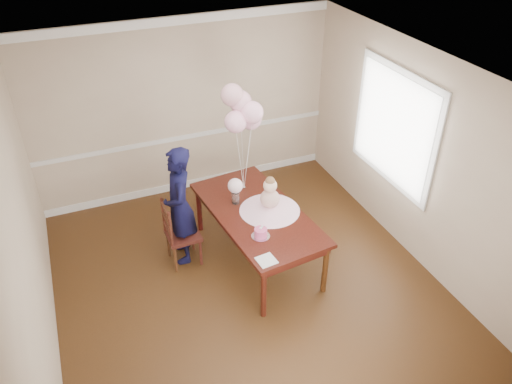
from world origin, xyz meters
name	(u,v)px	position (x,y,z in m)	size (l,w,h in m)	color
floor	(249,287)	(0.00, 0.00, 0.00)	(4.50, 5.00, 0.00)	black
ceiling	(246,79)	(0.00, 0.00, 2.70)	(4.50, 5.00, 0.02)	white
wall_back	(185,109)	(0.00, 2.50, 1.35)	(4.50, 0.02, 2.70)	tan
wall_front	(379,382)	(0.00, -2.50, 1.35)	(4.50, 0.02, 2.70)	tan
wall_left	(27,249)	(-2.25, 0.00, 1.35)	(0.02, 5.00, 2.70)	tan
wall_right	(417,158)	(2.25, 0.00, 1.35)	(0.02, 5.00, 2.70)	tan
chair_rail_trim	(188,137)	(0.00, 2.49, 0.90)	(4.50, 0.02, 0.07)	silver
crown_molding	(178,21)	(0.00, 2.49, 2.63)	(4.50, 0.02, 0.12)	white
baseboard_trim	(192,183)	(0.00, 2.49, 0.06)	(4.50, 0.02, 0.12)	white
window_frame	(394,127)	(2.23, 0.50, 1.55)	(0.02, 1.66, 1.56)	silver
window_blinds	(393,127)	(2.21, 0.50, 1.55)	(0.01, 1.50, 1.40)	silver
dining_table_top	(257,213)	(0.31, 0.48, 0.73)	(1.00, 2.00, 0.05)	black
table_apron	(257,218)	(0.31, 0.48, 0.65)	(0.90, 1.90, 0.10)	black
table_leg_fl	(264,293)	(-0.01, -0.48, 0.35)	(0.07, 0.07, 0.70)	black
table_leg_fr	(325,269)	(0.83, -0.39, 0.35)	(0.07, 0.07, 0.70)	black
table_leg_bl	(199,209)	(-0.21, 1.35, 0.35)	(0.07, 0.07, 0.70)	black
table_leg_br	(252,193)	(0.63, 1.44, 0.35)	(0.07, 0.07, 0.70)	black
baby_skirt	(270,207)	(0.47, 0.44, 0.80)	(0.76, 0.76, 0.10)	#FFBBD7
baby_torso	(270,198)	(0.47, 0.44, 0.93)	(0.24, 0.24, 0.24)	pink
baby_head	(270,186)	(0.47, 0.44, 1.12)	(0.17, 0.17, 0.17)	beige
baby_hair	(270,181)	(0.47, 0.44, 1.18)	(0.12, 0.12, 0.12)	brown
cake_platter	(261,236)	(0.16, 0.01, 0.76)	(0.22, 0.22, 0.01)	silver
birthday_cake	(261,232)	(0.16, 0.01, 0.81)	(0.15, 0.15, 0.10)	#D94482
cake_flower_a	(261,228)	(0.16, 0.01, 0.87)	(0.03, 0.03, 0.03)	white
cake_flower_b	(262,226)	(0.19, 0.03, 0.87)	(0.03, 0.03, 0.03)	silver
rose_vase_near	(236,198)	(0.13, 0.76, 0.83)	(0.10, 0.10, 0.16)	white
roses_near	(235,186)	(0.13, 0.76, 1.01)	(0.19, 0.19, 0.19)	silver
napkin	(266,260)	(0.05, -0.41, 0.76)	(0.20, 0.20, 0.01)	silver
balloon_weight	(244,188)	(0.35, 1.04, 0.76)	(0.04, 0.04, 0.02)	#B7B8BC
balloon_a	(236,122)	(0.25, 1.03, 1.75)	(0.28, 0.28, 0.28)	#FFB4D0
balloon_b	(252,112)	(0.46, 1.00, 1.85)	(0.28, 0.28, 0.28)	#FFB4D1
balloon_c	(240,102)	(0.36, 1.14, 1.95)	(0.28, 0.28, 0.28)	#E6A3B6
balloon_d	(232,95)	(0.26, 1.15, 2.05)	(0.28, 0.28, 0.28)	#D899A5
balloon_e	(251,119)	(0.49, 1.13, 1.70)	(0.28, 0.28, 0.28)	#E8A4C1
balloon_ribbon_a	(240,161)	(0.30, 1.03, 1.18)	(0.00, 0.00, 0.84)	white
balloon_ribbon_b	(248,157)	(0.40, 1.02, 1.23)	(0.00, 0.00, 0.94)	white
balloon_ribbon_c	(242,152)	(0.36, 1.09, 1.28)	(0.00, 0.00, 1.04)	silver
balloon_ribbon_d	(239,149)	(0.30, 1.09, 1.33)	(0.00, 0.00, 1.14)	white
balloon_ribbon_e	(247,159)	(0.42, 1.08, 1.16)	(0.00, 0.00, 0.79)	white
dining_chair_seat	(183,235)	(-0.59, 0.79, 0.42)	(0.41, 0.41, 0.05)	#34120E
chair_leg_fl	(176,259)	(-0.75, 0.62, 0.20)	(0.04, 0.04, 0.40)	#3D2010
chair_leg_fr	(201,252)	(-0.41, 0.63, 0.20)	(0.04, 0.04, 0.40)	#3B1410
chair_leg_bl	(168,244)	(-0.76, 0.96, 0.20)	(0.04, 0.04, 0.40)	black
chair_leg_br	(193,237)	(-0.42, 0.96, 0.20)	(0.04, 0.04, 0.40)	#3E1A11
chair_back_post_l	(171,229)	(-0.77, 0.62, 0.69)	(0.04, 0.04, 0.52)	#35140E
chair_back_post_r	(163,214)	(-0.78, 0.96, 0.69)	(0.04, 0.04, 0.52)	#3C1710
chair_slat_low	(168,229)	(-0.77, 0.79, 0.58)	(0.03, 0.37, 0.05)	#39170F
chair_slat_mid	(167,219)	(-0.77, 0.79, 0.72)	(0.03, 0.37, 0.05)	#381A0F
chair_slat_top	(165,210)	(-0.77, 0.79, 0.87)	(0.03, 0.37, 0.05)	#391A0F
woman	(180,206)	(-0.57, 0.88, 0.81)	(0.59, 0.39, 1.61)	black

